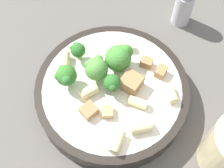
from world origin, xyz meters
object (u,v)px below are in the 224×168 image
at_px(chicken_chunk_0, 89,111).
at_px(broccoli_floret_0, 96,68).
at_px(broccoli_floret_2, 78,50).
at_px(pasta_bowl, 112,92).
at_px(chicken_chunk_2, 131,81).
at_px(broccoli_floret_1, 112,84).
at_px(rigatoni_2, 64,61).
at_px(rigatoni_4, 116,142).
at_px(rigatoni_3, 138,103).
at_px(broccoli_floret_3, 120,57).
at_px(rigatoni_0, 125,47).
at_px(chicken_chunk_1, 161,72).
at_px(pepper_shaker, 184,4).
at_px(broccoli_floret_4, 66,76).
at_px(rigatoni_1, 89,92).
at_px(rigatoni_5, 171,94).
at_px(chicken_chunk_3, 108,112).
at_px(chicken_chunk_4, 147,62).
at_px(rigatoni_6, 141,127).

bearing_deg(chicken_chunk_0, broccoli_floret_0, 75.84).
relative_size(broccoli_floret_2, chicken_chunk_0, 1.53).
height_order(pasta_bowl, chicken_chunk_2, chicken_chunk_2).
bearing_deg(broccoli_floret_1, rigatoni_2, 142.02).
distance_m(rigatoni_2, rigatoni_4, 0.15).
relative_size(broccoli_floret_1, rigatoni_3, 1.29).
distance_m(broccoli_floret_1, broccoli_floret_2, 0.08).
distance_m(broccoli_floret_3, rigatoni_4, 0.12).
relative_size(rigatoni_0, chicken_chunk_0, 1.26).
height_order(chicken_chunk_1, pepper_shaker, pepper_shaker).
xyz_separation_m(broccoli_floret_4, rigatoni_1, (0.03, -0.02, -0.02)).
bearing_deg(rigatoni_3, rigatoni_5, 11.38).
bearing_deg(chicken_chunk_3, broccoli_floret_1, 76.59).
relative_size(broccoli_floret_0, chicken_chunk_4, 2.38).
distance_m(rigatoni_2, chicken_chunk_2, 0.11).
height_order(rigatoni_2, rigatoni_4, rigatoni_2).
bearing_deg(broccoli_floret_2, rigatoni_6, -56.94).
relative_size(broccoli_floret_0, rigatoni_3, 1.61).
relative_size(broccoli_floret_4, chicken_chunk_0, 1.88).
height_order(rigatoni_3, chicken_chunk_2, chicken_chunk_2).
bearing_deg(pasta_bowl, pepper_shaker, 47.56).
xyz_separation_m(rigatoni_1, chicken_chunk_4, (0.09, 0.04, -0.00)).
bearing_deg(broccoli_floret_0, chicken_chunk_3, -78.79).
height_order(broccoli_floret_2, chicken_chunk_4, broccoli_floret_2).
bearing_deg(broccoli_floret_3, broccoli_floret_4, -160.91).
xyz_separation_m(broccoli_floret_0, chicken_chunk_2, (0.05, -0.02, -0.01)).
xyz_separation_m(chicken_chunk_3, chicken_chunk_4, (0.06, 0.08, 0.00)).
distance_m(broccoli_floret_2, rigatoni_5, 0.15).
height_order(rigatoni_0, rigatoni_2, rigatoni_2).
distance_m(rigatoni_0, chicken_chunk_1, 0.07).
height_order(rigatoni_1, chicken_chunk_1, rigatoni_1).
relative_size(broccoli_floret_0, rigatoni_0, 1.60).
distance_m(rigatoni_4, chicken_chunk_2, 0.09).
bearing_deg(pasta_bowl, rigatoni_0, 68.99).
xyz_separation_m(chicken_chunk_3, pepper_shaker, (0.14, 0.19, -0.00)).
xyz_separation_m(rigatoni_0, chicken_chunk_3, (-0.04, -0.11, -0.00)).
bearing_deg(rigatoni_3, chicken_chunk_1, 49.84).
height_order(broccoli_floret_3, rigatoni_3, broccoli_floret_3).
height_order(broccoli_floret_4, chicken_chunk_2, broccoli_floret_4).
bearing_deg(rigatoni_3, chicken_chunk_0, -174.39).
distance_m(rigatoni_3, rigatoni_6, 0.04).
relative_size(rigatoni_0, rigatoni_1, 1.01).
xyz_separation_m(pasta_bowl, chicken_chunk_0, (-0.04, -0.04, 0.02)).
bearing_deg(broccoli_floret_3, rigatoni_0, 69.20).
height_order(rigatoni_1, rigatoni_5, same).
relative_size(broccoli_floret_3, broccoli_floret_4, 1.07).
bearing_deg(pepper_shaker, rigatoni_2, -153.62).
height_order(broccoli_floret_0, chicken_chunk_0, broccoli_floret_0).
height_order(broccoli_floret_0, chicken_chunk_4, broccoli_floret_0).
height_order(broccoli_floret_0, broccoli_floret_3, same).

